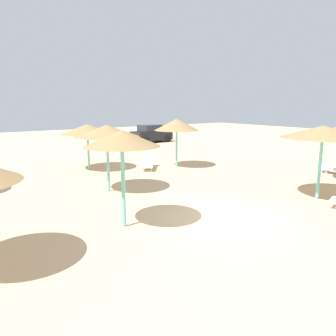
% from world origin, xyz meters
% --- Properties ---
extents(ground_plane, '(80.00, 80.00, 0.00)m').
position_xyz_m(ground_plane, '(0.00, 0.00, 0.00)').
color(ground_plane, '#DBBA8C').
extents(parasol_1, '(3.11, 3.11, 2.86)m').
position_xyz_m(parasol_1, '(4.62, -0.58, 2.62)').
color(parasol_1, '#6BC6BC').
rests_on(parasol_1, ground).
extents(parasol_2, '(2.59, 2.59, 2.84)m').
position_xyz_m(parasol_2, '(4.17, 7.89, 2.49)').
color(parasol_2, '#6BC6BC').
rests_on(parasol_2, ground).
extents(parasol_7, '(2.69, 2.69, 2.82)m').
position_xyz_m(parasol_7, '(-1.48, 5.25, 2.56)').
color(parasol_7, '#6BC6BC').
rests_on(parasol_7, ground).
extents(parasol_8, '(2.24, 2.24, 2.93)m').
position_xyz_m(parasol_8, '(-2.88, 1.29, 2.67)').
color(parasol_8, '#6BC6BC').
rests_on(parasol_8, ground).
extents(parasol_9, '(3.05, 3.05, 2.56)m').
position_xyz_m(parasol_9, '(-0.33, 10.21, 2.28)').
color(parasol_9, '#6BC6BC').
rests_on(parasol_9, ground).
extents(lounger_2, '(1.63, 1.88, 0.77)m').
position_xyz_m(lounger_2, '(2.50, 8.41, 0.32)').
color(lounger_2, white).
rests_on(lounger_2, ground).
extents(parked_car, '(4.12, 2.23, 1.72)m').
position_xyz_m(parked_car, '(9.78, 19.28, 0.82)').
color(parked_car, black).
rests_on(parked_car, ground).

